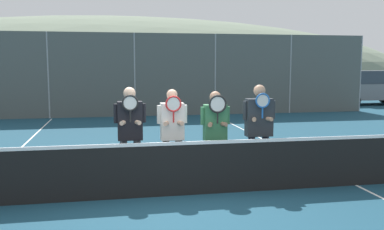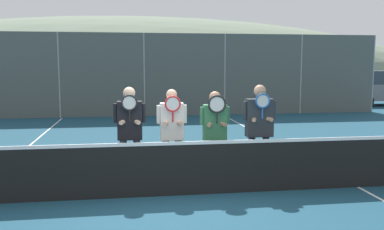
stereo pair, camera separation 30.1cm
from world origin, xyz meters
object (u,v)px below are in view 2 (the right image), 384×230
object	(u,v)px
player_center_left	(172,130)
car_right_of_center	(296,89)
player_rightmost	(259,125)
car_center	(200,90)
car_left_of_center	(99,92)
player_leftmost	(130,128)
car_far_right	(384,88)
player_center_right	(215,130)

from	to	relation	value
player_center_left	car_right_of_center	world-z (taller)	car_right_of_center
player_center_left	player_rightmost	bearing A→B (deg)	-3.53
player_center_left	car_center	world-z (taller)	player_center_left
car_center	car_right_of_center	xyz separation A→B (m)	(4.99, -0.29, 0.02)
car_left_of_center	car_right_of_center	xyz separation A→B (m)	(10.02, 0.10, 0.04)
player_leftmost	player_rightmost	size ratio (longest dim) A/B	0.99
player_leftmost	car_right_of_center	distance (m)	16.01
car_far_right	car_left_of_center	bearing A→B (deg)	-179.02
player_leftmost	player_rightmost	bearing A→B (deg)	-2.46
player_center_right	car_far_right	distance (m)	18.38
player_center_right	car_far_right	world-z (taller)	car_far_right
player_rightmost	car_left_of_center	world-z (taller)	player_rightmost
player_center_left	car_left_of_center	xyz separation A→B (m)	(-2.15, 13.39, -0.16)
player_center_right	player_leftmost	bearing A→B (deg)	175.63
car_right_of_center	car_left_of_center	bearing A→B (deg)	-179.44
player_rightmost	player_center_right	bearing A→B (deg)	-178.97
player_center_left	car_right_of_center	distance (m)	15.61
player_center_right	player_rightmost	bearing A→B (deg)	1.03
car_right_of_center	car_far_right	world-z (taller)	car_far_right
player_leftmost	player_rightmost	world-z (taller)	player_rightmost
player_center_left	car_center	distance (m)	14.07
car_center	car_far_right	world-z (taller)	car_far_right
player_rightmost	car_left_of_center	size ratio (longest dim) A/B	0.40
player_leftmost	player_center_right	world-z (taller)	player_leftmost
player_leftmost	player_center_left	distance (m)	0.76
player_leftmost	player_center_left	size ratio (longest dim) A/B	1.03
player_rightmost	car_far_right	size ratio (longest dim) A/B	0.40
player_leftmost	car_left_of_center	xyz separation A→B (m)	(-1.39, 13.39, -0.20)
car_left_of_center	car_right_of_center	distance (m)	10.02
player_center_left	player_rightmost	world-z (taller)	player_rightmost
player_center_left	player_rightmost	distance (m)	1.62
player_center_right	car_far_right	bearing A→B (deg)	48.48
player_center_left	car_far_right	bearing A→B (deg)	46.48
player_leftmost	car_right_of_center	bearing A→B (deg)	57.40
player_leftmost	car_left_of_center	size ratio (longest dim) A/B	0.39
car_center	car_right_of_center	distance (m)	5.00
player_leftmost	car_left_of_center	bearing A→B (deg)	95.95
car_center	car_right_of_center	bearing A→B (deg)	-3.27
player_center_right	car_center	world-z (taller)	car_center
player_leftmost	car_right_of_center	xyz separation A→B (m)	(8.62, 13.48, -0.16)
player_center_right	player_center_left	bearing A→B (deg)	171.58
car_right_of_center	car_far_right	size ratio (longest dim) A/B	0.98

